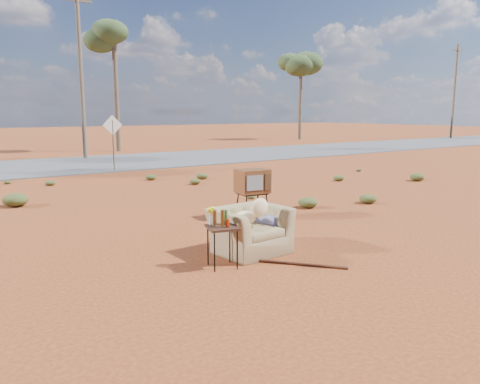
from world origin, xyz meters
TOP-DOWN VIEW (x-y plane):
  - ground at (0.00, 0.00)m, footprint 140.00×140.00m
  - highway at (0.00, 15.00)m, footprint 140.00×7.00m
  - armchair at (-0.37, 0.12)m, footprint 1.40×0.95m
  - tv_unit at (1.12, 2.19)m, footprint 0.72×0.61m
  - side_table at (-1.27, -0.26)m, footprint 0.54×0.54m
  - rusty_bar at (-0.32, -0.81)m, footprint 1.12×1.33m
  - road_sign at (1.50, 12.00)m, footprint 0.78×0.06m
  - eucalyptus_center at (5.00, 21.00)m, footprint 3.20×3.20m
  - eucalyptus_right at (22.00, 24.00)m, footprint 3.20×3.20m
  - utility_pole_center at (2.00, 17.50)m, footprint 1.40×0.20m
  - utility_pole_east at (34.00, 17.50)m, footprint 1.40×0.20m
  - scrub_patch at (-0.82, 4.41)m, footprint 17.49×8.07m

SIDE VIEW (x-z plane):
  - ground at x=0.00m, z-range 0.00..0.00m
  - highway at x=0.00m, z-range 0.00..0.04m
  - rusty_bar at x=-0.32m, z-range 0.00..0.05m
  - scrub_patch at x=-0.82m, z-range -0.03..0.30m
  - armchair at x=-0.37m, z-range -0.03..0.98m
  - side_table at x=-1.27m, z-range 0.21..1.10m
  - tv_unit at x=1.12m, z-range 0.26..1.33m
  - road_sign at x=1.50m, z-range 0.41..2.60m
  - utility_pole_center at x=2.00m, z-range 0.15..8.15m
  - utility_pole_east at x=34.00m, z-range 0.15..8.15m
  - eucalyptus_right at x=22.00m, z-range 2.39..9.49m
  - eucalyptus_center at x=5.00m, z-range 2.63..10.23m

